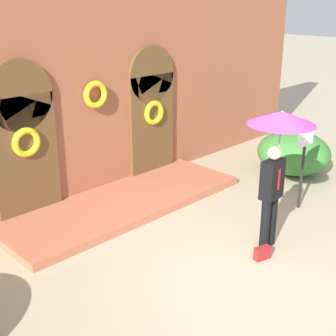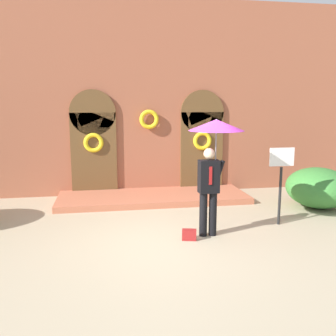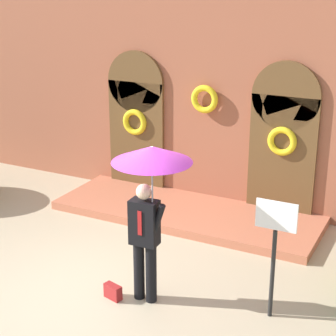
% 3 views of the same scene
% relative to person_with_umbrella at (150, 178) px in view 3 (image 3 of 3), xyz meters
% --- Properties ---
extents(ground_plane, '(80.00, 80.00, 0.00)m').
position_rel_person_with_umbrella_xyz_m(ground_plane, '(-0.83, -0.09, -1.91)').
color(ground_plane, tan).
extents(building_facade, '(14.00, 2.30, 5.60)m').
position_rel_person_with_umbrella_xyz_m(building_facade, '(-0.83, 4.07, 0.76)').
color(building_facade, '#9E563D').
rests_on(building_facade, ground).
extents(person_with_umbrella, '(1.10, 1.10, 2.36)m').
position_rel_person_with_umbrella_xyz_m(person_with_umbrella, '(0.00, 0.00, 0.00)').
color(person_with_umbrella, black).
rests_on(person_with_umbrella, ground).
extents(handbag, '(0.30, 0.19, 0.22)m').
position_rel_person_with_umbrella_xyz_m(handbag, '(-0.53, -0.20, -1.80)').
color(handbag, maroon).
rests_on(handbag, ground).
extents(sign_post, '(0.56, 0.06, 1.72)m').
position_rel_person_with_umbrella_xyz_m(sign_post, '(1.65, 0.42, -0.75)').
color(sign_post, black).
rests_on(sign_post, ground).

